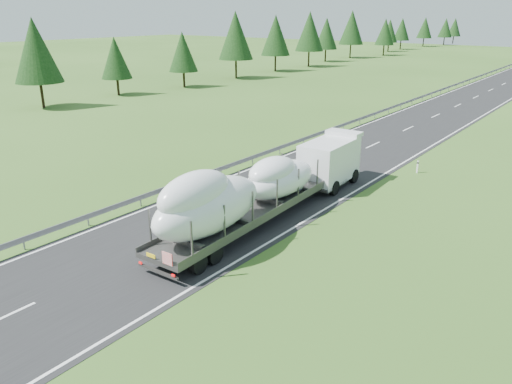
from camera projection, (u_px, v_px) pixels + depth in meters
The scene contains 4 objects.
ground at pixel (1, 319), 20.65m from camera, with size 400.00×400.00×0.00m, color #32551C.
guardrail at pixel (487, 73), 98.35m from camera, with size 0.10×400.00×0.76m.
tree_line_left at pixel (297, 36), 112.34m from camera, with size 13.16×242.04×12.54m.
boat_truck at pixel (261, 185), 29.50m from camera, with size 3.41×19.84×4.60m.
Camera 1 is at (19.08, -7.66, 11.97)m, focal length 35.00 mm.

